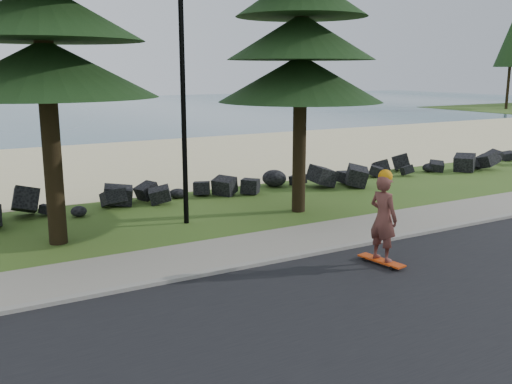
% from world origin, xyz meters
% --- Properties ---
extents(ground, '(160.00, 160.00, 0.00)m').
position_xyz_m(ground, '(0.00, 0.00, 0.00)').
color(ground, '#375A1C').
rests_on(ground, ground).
extents(road, '(160.00, 7.00, 0.02)m').
position_xyz_m(road, '(0.00, -4.50, 0.01)').
color(road, black).
rests_on(road, ground).
extents(kerb, '(160.00, 0.20, 0.10)m').
position_xyz_m(kerb, '(0.00, -0.90, 0.05)').
color(kerb, gray).
rests_on(kerb, ground).
extents(sidewalk, '(160.00, 2.00, 0.08)m').
position_xyz_m(sidewalk, '(0.00, 0.20, 0.04)').
color(sidewalk, gray).
rests_on(sidewalk, ground).
extents(beach_sand, '(160.00, 15.00, 0.01)m').
position_xyz_m(beach_sand, '(0.00, 14.50, 0.01)').
color(beach_sand, beige).
rests_on(beach_sand, ground).
extents(ocean, '(160.00, 58.00, 0.01)m').
position_xyz_m(ocean, '(0.00, 51.00, 0.00)').
color(ocean, '#3B6571').
rests_on(ocean, ground).
extents(seawall_boulders, '(60.00, 2.40, 1.10)m').
position_xyz_m(seawall_boulders, '(0.00, 5.60, 0.00)').
color(seawall_boulders, black).
rests_on(seawall_boulders, ground).
extents(lamp_post, '(0.25, 0.14, 8.14)m').
position_xyz_m(lamp_post, '(0.00, 3.20, 4.13)').
color(lamp_post, black).
rests_on(lamp_post, ground).
extents(skateboarder, '(0.55, 1.17, 2.12)m').
position_xyz_m(skateboarder, '(2.36, -2.20, 1.07)').
color(skateboarder, '#C3390B').
rests_on(skateboarder, ground).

